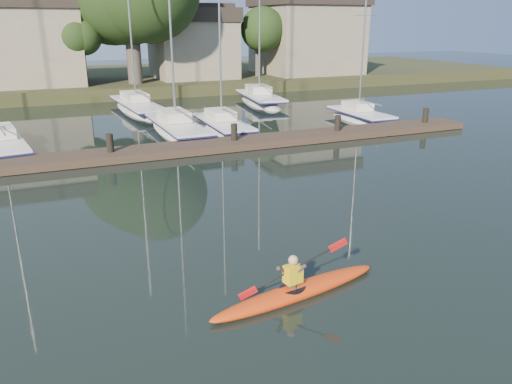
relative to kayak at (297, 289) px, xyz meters
name	(u,v)px	position (x,y,z in m)	size (l,w,h in m)	color
ground	(327,290)	(0.78, -0.04, -0.18)	(160.00, 160.00, 0.00)	black
kayak	(297,289)	(0.00, 0.00, 0.00)	(4.62, 1.36, 1.47)	red
dock	(176,149)	(0.78, 13.96, 0.03)	(34.00, 2.00, 1.80)	#443427
sailboat_1	(3,154)	(-6.88, 17.86, -0.35)	(3.12, 8.15, 12.99)	silver
sailboat_2	(177,136)	(2.04, 18.52, -0.36)	(2.26, 9.06, 14.94)	silver
sailboat_3	(223,133)	(4.66, 18.14, -0.36)	(2.12, 7.58, 12.17)	silver
sailboat_4	(360,123)	(13.83, 17.73, -0.36)	(2.13, 6.58, 11.11)	silver
sailboat_6	(138,113)	(1.36, 26.92, -0.37)	(2.84, 10.41, 16.36)	silver
sailboat_7	(260,106)	(10.80, 26.79, -0.39)	(3.34, 8.88, 13.96)	silver
shore	(119,53)	(2.39, 40.24, 3.05)	(90.00, 25.25, 12.75)	#2A371B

